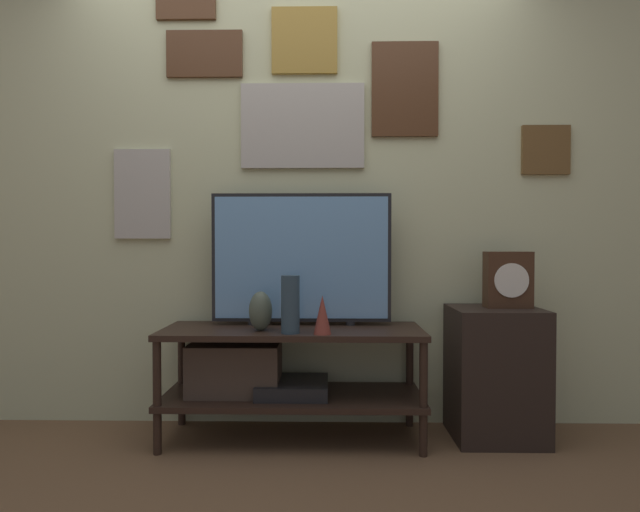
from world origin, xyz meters
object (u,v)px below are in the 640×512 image
Objects in this scene: television at (301,258)px; vase_urn_stoneware at (261,311)px; vase_slim_bronze at (322,315)px; mantel_clock at (508,280)px; vase_tall_ceramic at (290,304)px.

vase_urn_stoneware is at bearing -137.39° from television.
vase_urn_stoneware reaches higher than vase_slim_bronze.
vase_tall_ceramic is at bearing -170.21° from mantel_clock.
television is 0.39m from vase_slim_bronze.
vase_urn_stoneware is 1.28m from mantel_clock.
vase_slim_bronze is at bearing -7.63° from vase_tall_ceramic.
vase_slim_bronze is (0.15, -0.02, -0.05)m from vase_tall_ceramic.
television is at bearing 177.03° from mantel_clock.
television reaches higher than vase_slim_bronze.
vase_slim_bronze is at bearing -167.48° from mantel_clock.
vase_tall_ceramic is at bearing -99.13° from television.
mantel_clock is (1.07, -0.06, -0.11)m from television.
television is 4.84× the size of vase_urn_stoneware.
television is 3.28× the size of mantel_clock.
television reaches higher than vase_urn_stoneware.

